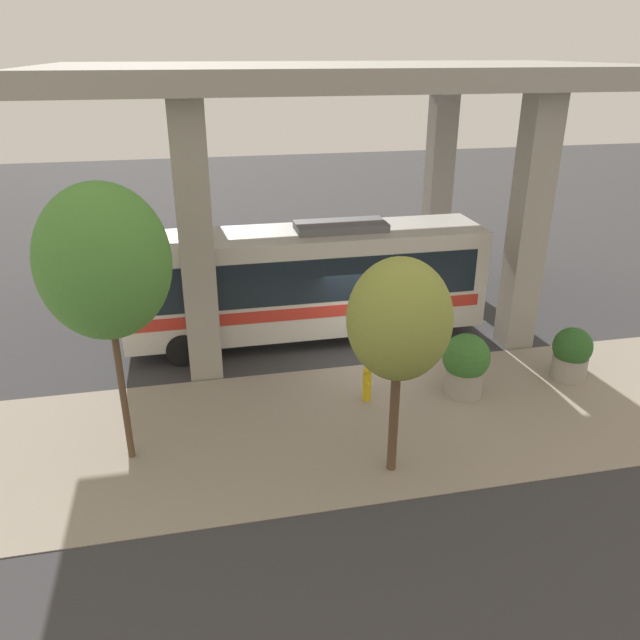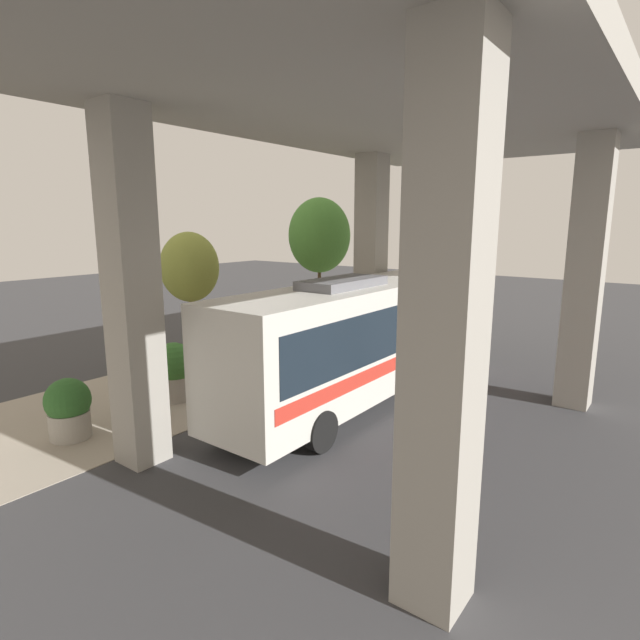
# 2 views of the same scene
# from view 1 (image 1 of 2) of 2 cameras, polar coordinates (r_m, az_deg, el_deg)

# --- Properties ---
(ground_plane) EXTENTS (80.00, 80.00, 0.00)m
(ground_plane) POSITION_cam_1_polar(r_m,az_deg,el_deg) (18.67, 4.73, -4.07)
(ground_plane) COLOR #38383A
(ground_plane) RESTS_ON ground
(sidewalk_strip) EXTENTS (6.00, 40.00, 0.02)m
(sidewalk_strip) POSITION_cam_1_polar(r_m,az_deg,el_deg) (16.20, 7.74, -8.84)
(sidewalk_strip) COLOR gray
(sidewalk_strip) RESTS_ON ground
(overpass) EXTENTS (9.40, 17.65, 8.21)m
(overpass) POSITION_cam_1_polar(r_m,az_deg,el_deg) (20.46, 2.09, 19.24)
(overpass) COLOR #9E998E
(overpass) RESTS_ON ground
(bus) EXTENTS (2.57, 11.14, 3.76)m
(bus) POSITION_cam_1_polar(r_m,az_deg,el_deg) (19.56, -1.32, 3.85)
(bus) COLOR silver
(bus) RESTS_ON ground
(fire_hydrant) EXTENTS (0.47, 0.23, 1.02)m
(fire_hydrant) POSITION_cam_1_polar(r_m,az_deg,el_deg) (16.59, 4.32, -5.81)
(fire_hydrant) COLOR gold
(fire_hydrant) RESTS_ON ground
(planter_front) EXTENTS (1.09, 1.09, 1.53)m
(planter_front) POSITION_cam_1_polar(r_m,az_deg,el_deg) (18.90, 22.00, -2.85)
(planter_front) COLOR #9E998E
(planter_front) RESTS_ON ground
(planter_middle) EXTENTS (1.26, 1.26, 1.76)m
(planter_middle) POSITION_cam_1_polar(r_m,az_deg,el_deg) (17.11, 13.17, -3.93)
(planter_middle) COLOR #9E998E
(planter_middle) RESTS_ON ground
(street_tree_near) EXTENTS (2.68, 2.68, 6.32)m
(street_tree_near) POSITION_cam_1_polar(r_m,az_deg,el_deg) (13.27, -19.15, 4.99)
(street_tree_near) COLOR brown
(street_tree_near) RESTS_ON ground
(street_tree_far) EXTENTS (2.14, 2.14, 4.94)m
(street_tree_far) POSITION_cam_1_polar(r_m,az_deg,el_deg) (12.60, 7.26, -0.04)
(street_tree_far) COLOR brown
(street_tree_far) RESTS_ON ground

